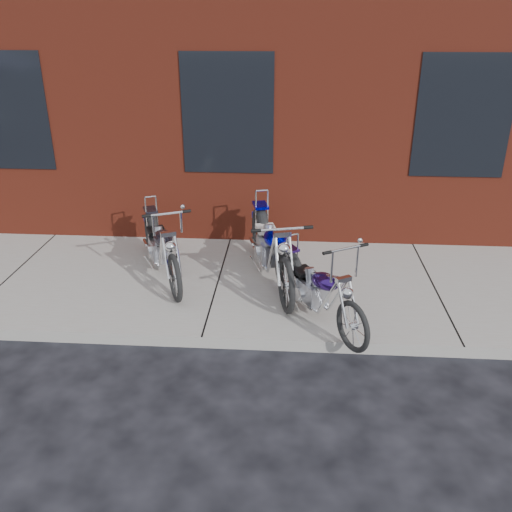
{
  "coord_description": "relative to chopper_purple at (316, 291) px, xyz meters",
  "views": [
    {
      "loc": [
        1.0,
        -5.31,
        3.59
      ],
      "look_at": [
        0.58,
        0.8,
        0.85
      ],
      "focal_mm": 38.0,
      "sensor_mm": 36.0,
      "label": 1
    }
  ],
  "objects": [
    {
      "name": "ground",
      "position": [
        -1.33,
        -0.54,
        -0.52
      ],
      "size": [
        120.0,
        120.0,
        0.0
      ],
      "primitive_type": "plane",
      "color": "black",
      "rests_on": "ground"
    },
    {
      "name": "sidewalk",
      "position": [
        -1.33,
        0.96,
        -0.45
      ],
      "size": [
        22.0,
        3.0,
        0.15
      ],
      "primitive_type": "cube",
      "color": "#9E968B",
      "rests_on": "ground"
    },
    {
      "name": "chopper_purple",
      "position": [
        0.0,
        0.0,
        0.0
      ],
      "size": [
        1.11,
        1.84,
        1.16
      ],
      "rotation": [
        0.0,
        0.0,
        -1.05
      ],
      "color": "black",
      "rests_on": "sidewalk"
    },
    {
      "name": "chopper_blue",
      "position": [
        -0.59,
        1.06,
        0.08
      ],
      "size": [
        0.83,
        2.45,
        1.08
      ],
      "rotation": [
        0.0,
        0.0,
        -1.33
      ],
      "color": "black",
      "rests_on": "sidewalk"
    },
    {
      "name": "chopper_third",
      "position": [
        -2.15,
        1.1,
        0.03
      ],
      "size": [
        1.02,
        2.09,
        1.14
      ],
      "rotation": [
        0.0,
        0.0,
        -1.15
      ],
      "color": "black",
      "rests_on": "sidewalk"
    }
  ]
}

